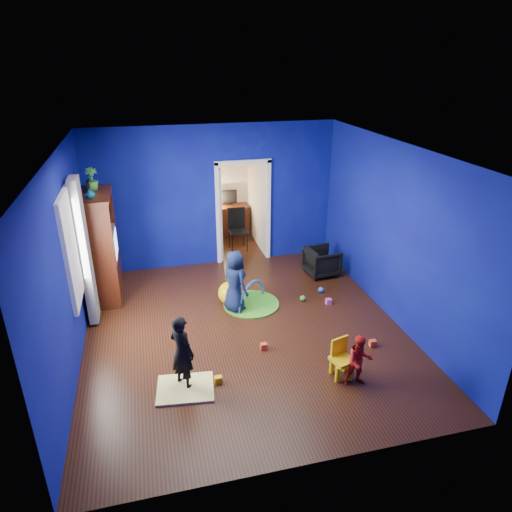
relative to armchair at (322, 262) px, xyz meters
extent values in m
cube|color=black|center=(-1.97, -1.64, -0.28)|extent=(5.00, 5.50, 0.01)
cube|color=white|center=(-1.97, -1.64, 2.62)|extent=(5.00, 5.50, 0.01)
cube|color=#0A0A71|center=(-1.97, 1.11, 1.17)|extent=(5.00, 0.02, 2.90)
cube|color=#0A0A71|center=(-1.97, -4.39, 1.17)|extent=(5.00, 0.02, 2.90)
cube|color=#0A0A71|center=(-4.47, -1.64, 1.17)|extent=(0.02, 5.50, 2.90)
cube|color=#0A0A71|center=(0.53, -1.64, 1.17)|extent=(0.02, 5.50, 2.90)
imported|color=black|center=(0.00, 0.00, 0.00)|extent=(0.68, 0.66, 0.56)
imported|color=black|center=(-3.06, -2.74, 0.25)|extent=(0.44, 0.46, 1.07)
imported|color=#10133C|center=(-1.99, -0.97, 0.28)|extent=(0.55, 0.64, 1.12)
imported|color=red|center=(-0.77, -3.29, 0.09)|extent=(0.39, 0.32, 0.75)
imported|color=#0D5F68|center=(-4.19, -0.18, 1.76)|extent=(0.19, 0.19, 0.17)
imported|color=green|center=(-4.19, 0.34, 1.87)|extent=(0.27, 0.27, 0.38)
cube|color=#411C0A|center=(-4.19, 0.12, 0.70)|extent=(0.58, 1.14, 1.96)
cube|color=silver|center=(-4.15, 0.12, 0.74)|extent=(0.46, 0.70, 0.54)
cube|color=#F2E07A|center=(-3.06, -2.84, -0.27)|extent=(0.82, 0.69, 0.03)
sphere|color=yellow|center=(-2.04, -0.72, -0.07)|extent=(0.41, 0.41, 0.41)
cube|color=yellow|center=(-0.92, -3.09, -0.03)|extent=(0.35, 0.35, 0.50)
cylinder|color=green|center=(-1.67, -0.85, -0.27)|extent=(1.00, 1.00, 0.03)
torus|color=#3F8CD8|center=(-1.67, -0.85, -0.26)|extent=(0.66, 0.67, 0.89)
cube|color=white|center=(-4.46, -1.29, 1.27)|extent=(0.03, 0.95, 1.55)
cube|color=slate|center=(-4.34, -0.74, 0.97)|extent=(0.14, 0.42, 2.40)
cube|color=white|center=(-1.37, 1.11, 0.77)|extent=(1.16, 0.10, 2.10)
cube|color=#3D140A|center=(-1.37, 2.62, 0.09)|extent=(0.88, 0.44, 0.75)
cube|color=black|center=(-1.37, 2.74, 0.67)|extent=(0.40, 0.05, 0.32)
sphere|color=#FFD88C|center=(-1.65, 2.68, 0.65)|extent=(0.14, 0.14, 0.14)
cube|color=black|center=(-1.37, 1.66, 0.18)|extent=(0.40, 0.40, 0.92)
cube|color=white|center=(-1.37, 2.73, 1.74)|extent=(0.88, 0.24, 0.04)
cube|color=#E74926|center=(-0.16, -2.54, -0.23)|extent=(0.10, 0.08, 0.10)
sphere|color=blue|center=(-0.29, -0.72, -0.23)|extent=(0.11, 0.11, 0.11)
cube|color=#E4A10C|center=(-2.60, -2.81, -0.23)|extent=(0.10, 0.08, 0.10)
sphere|color=green|center=(-0.73, -0.95, -0.23)|extent=(0.11, 0.11, 0.11)
cube|color=#CE4DA0|center=(-0.32, -1.17, -0.23)|extent=(0.10, 0.08, 0.10)
cube|color=red|center=(-1.81, -2.22, -0.23)|extent=(0.10, 0.08, 0.10)
camera|label=1|loc=(-3.32, -7.78, 3.83)|focal=32.00mm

